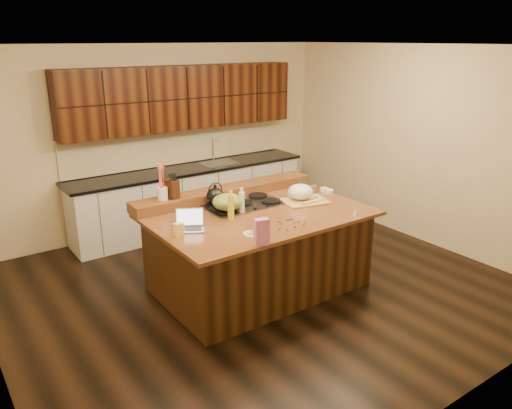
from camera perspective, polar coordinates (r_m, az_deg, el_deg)
room at (r=5.43m, az=0.30°, el=3.36°), size 5.52×5.02×2.72m
island at (r=5.73m, az=0.29°, el=-5.22°), size 2.40×1.60×0.92m
back_ledge at (r=6.10m, az=-3.52°, el=1.41°), size 2.40×0.30×0.12m
cooktop at (r=5.79m, az=-1.43°, el=0.04°), size 0.92×0.52×0.05m
back_counter at (r=7.52m, az=-7.73°, el=4.60°), size 3.70×0.66×2.40m
kettle at (r=5.71m, az=-4.67°, el=0.99°), size 0.24×0.24×0.19m
green_bowl at (r=5.49m, az=-3.28°, el=0.31°), size 0.39×0.39×0.18m
laptop at (r=5.12m, az=-7.59°, el=-2.18°), size 0.37×0.34×0.20m
oil_bottle at (r=5.32m, az=-2.89°, el=-0.34°), size 0.09×0.09×0.27m
vinegar_bottle at (r=5.48m, az=-1.65°, el=0.17°), size 0.08×0.08×0.25m
wooden_tray at (r=5.94m, az=5.24°, el=1.21°), size 0.59×0.49×0.21m
ramekin_a at (r=6.32m, az=8.33°, el=1.51°), size 0.13×0.13×0.04m
ramekin_b at (r=6.38m, az=7.78°, el=1.71°), size 0.10×0.10×0.04m
ramekin_c at (r=6.17m, az=4.08°, el=1.22°), size 0.12×0.12×0.04m
strainer_bowl at (r=6.36m, az=5.86°, el=1.93°), size 0.28×0.28×0.09m
kitchen_timer at (r=5.59m, az=11.36°, el=-0.83°), size 0.08×0.08×0.07m
pink_bag at (r=4.66m, az=0.64°, el=-3.16°), size 0.15×0.10×0.26m
candy_plate at (r=4.95m, az=-0.42°, el=-3.35°), size 0.20×0.20×0.01m
package_box at (r=4.97m, az=-8.86°, el=-2.81°), size 0.10×0.08×0.13m
utensil_crock at (r=5.69m, az=-10.63°, el=1.23°), size 0.12×0.12×0.14m
knife_block at (r=5.72m, az=-9.65°, el=1.77°), size 0.14×0.19×0.21m
gumdrop_0 at (r=5.35m, az=4.01°, el=-1.65°), size 0.02×0.02×0.02m
gumdrop_1 at (r=5.22m, az=3.03°, el=-2.18°), size 0.02×0.02×0.02m
gumdrop_2 at (r=5.06m, az=3.58°, el=-2.86°), size 0.02×0.02×0.02m
gumdrop_3 at (r=5.27m, az=4.42°, el=-1.98°), size 0.02×0.02×0.02m
gumdrop_4 at (r=5.26m, az=2.71°, el=-2.00°), size 0.02×0.02×0.02m
gumdrop_5 at (r=5.33m, az=3.77°, el=-1.73°), size 0.02×0.02×0.02m
gumdrop_6 at (r=5.36m, az=4.13°, el=-1.64°), size 0.02×0.02×0.02m
gumdrop_7 at (r=5.04m, az=2.50°, el=-2.95°), size 0.02×0.02×0.02m
gumdrop_8 at (r=5.28m, az=4.89°, el=-1.97°), size 0.02×0.02×0.02m
gumdrop_9 at (r=5.09m, az=2.67°, el=-2.72°), size 0.02×0.02×0.02m
gumdrop_10 at (r=5.20m, az=5.49°, el=-2.33°), size 0.02×0.02×0.02m
gumdrop_11 at (r=5.28m, az=5.56°, el=-1.99°), size 0.02×0.02×0.02m
gumdrop_12 at (r=5.13m, az=4.48°, el=-2.56°), size 0.02×0.02×0.02m
gumdrop_13 at (r=5.33m, az=3.63°, el=-1.75°), size 0.02×0.02×0.02m
gumdrop_14 at (r=5.08m, az=0.96°, el=-2.75°), size 0.02×0.02×0.02m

